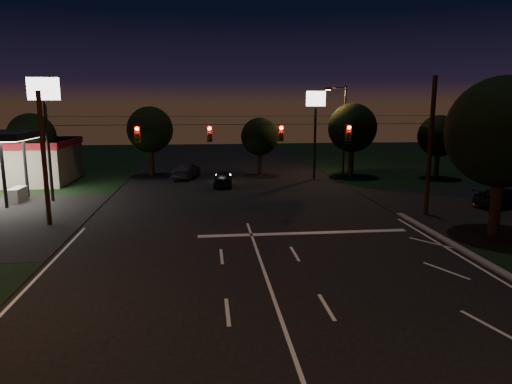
{
  "coord_description": "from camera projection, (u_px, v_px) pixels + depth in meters",
  "views": [
    {
      "loc": [
        -2.44,
        -13.08,
        7.28
      ],
      "look_at": [
        -0.04,
        8.71,
        3.0
      ],
      "focal_mm": 32.0,
      "sensor_mm": 36.0,
      "label": 1
    }
  ],
  "objects": [
    {
      "name": "ground",
      "position": [
        287.0,
        337.0,
        14.42
      ],
      "size": [
        140.0,
        140.0,
        0.0
      ],
      "primitive_type": "plane",
      "color": "black",
      "rests_on": "ground"
    },
    {
      "name": "stop_bar",
      "position": [
        304.0,
        233.0,
        25.96
      ],
      "size": [
        12.0,
        0.5,
        0.01
      ],
      "primitive_type": "cube",
      "color": "silver",
      "rests_on": "ground"
    },
    {
      "name": "utility_pole_right",
      "position": [
        425.0,
        214.0,
        30.34
      ],
      "size": [
        0.3,
        0.3,
        9.0
      ],
      "primitive_type": "cylinder",
      "color": "black",
      "rests_on": "ground"
    },
    {
      "name": "utility_pole_left",
      "position": [
        50.0,
        225.0,
        27.77
      ],
      "size": [
        0.28,
        0.28,
        8.0
      ],
      "primitive_type": "cylinder",
      "color": "black",
      "rests_on": "ground"
    },
    {
      "name": "signal_span",
      "position": [
        246.0,
        133.0,
        27.96
      ],
      "size": [
        24.0,
        0.4,
        1.56
      ],
      "color": "black",
      "rests_on": "ground"
    },
    {
      "name": "pole_sign_left_near",
      "position": [
        45.0,
        107.0,
        33.04
      ],
      "size": [
        2.2,
        0.3,
        9.1
      ],
      "color": "black",
      "rests_on": "ground"
    },
    {
      "name": "pole_sign_right",
      "position": [
        316.0,
        114.0,
        43.35
      ],
      "size": [
        1.8,
        0.3,
        8.4
      ],
      "color": "black",
      "rests_on": "ground"
    },
    {
      "name": "street_light_right_far",
      "position": [
        342.0,
        124.0,
        45.84
      ],
      "size": [
        2.2,
        0.35,
        9.0
      ],
      "color": "black",
      "rests_on": "ground"
    },
    {
      "name": "tree_right_near",
      "position": [
        502.0,
        133.0,
        24.7
      ],
      "size": [
        6.0,
        6.0,
        8.76
      ],
      "color": "black",
      "rests_on": "ground"
    },
    {
      "name": "tree_far_a",
      "position": [
        32.0,
        137.0,
        41.06
      ],
      "size": [
        4.2,
        4.2,
        6.42
      ],
      "color": "black",
      "rests_on": "ground"
    },
    {
      "name": "tree_far_b",
      "position": [
        150.0,
        130.0,
        45.97
      ],
      "size": [
        4.6,
        4.6,
        6.98
      ],
      "color": "black",
      "rests_on": "ground"
    },
    {
      "name": "tree_far_c",
      "position": [
        260.0,
        137.0,
        46.29
      ],
      "size": [
        3.8,
        3.8,
        5.86
      ],
      "color": "black",
      "rests_on": "ground"
    },
    {
      "name": "tree_far_d",
      "position": [
        352.0,
        128.0,
        45.16
      ],
      "size": [
        4.8,
        4.8,
        7.3
      ],
      "color": "black",
      "rests_on": "ground"
    },
    {
      "name": "tree_far_e",
      "position": [
        438.0,
        136.0,
        44.18
      ],
      "size": [
        4.0,
        4.0,
        6.18
      ],
      "color": "black",
      "rests_on": "ground"
    },
    {
      "name": "car_oncoming_a",
      "position": [
        223.0,
        179.0,
        40.47
      ],
      "size": [
        1.85,
        4.13,
        1.38
      ],
      "primitive_type": "imported",
      "rotation": [
        0.0,
        0.0,
        3.08
      ],
      "color": "black",
      "rests_on": "ground"
    },
    {
      "name": "car_oncoming_b",
      "position": [
        186.0,
        171.0,
        44.62
      ],
      "size": [
        2.75,
        4.74,
        1.48
      ],
      "primitive_type": "imported",
      "rotation": [
        0.0,
        0.0,
        2.86
      ],
      "color": "black",
      "rests_on": "ground"
    },
    {
      "name": "car_cross",
      "position": [
        506.0,
        198.0,
        32.3
      ],
      "size": [
        5.03,
        2.9,
        1.37
      ],
      "primitive_type": "imported",
      "rotation": [
        0.0,
        0.0,
        1.79
      ],
      "color": "black",
      "rests_on": "ground"
    }
  ]
}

